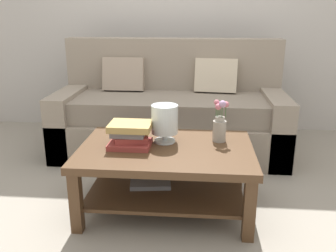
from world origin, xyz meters
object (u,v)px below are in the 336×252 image
(couch, at_px, (171,114))
(glass_hurricane_vase, at_px, (165,120))
(coffee_table, at_px, (166,164))
(flower_pitcher, at_px, (220,124))
(book_stack_main, at_px, (130,134))

(couch, height_order, glass_hurricane_vase, couch)
(coffee_table, bearing_deg, flower_pitcher, 22.78)
(glass_hurricane_vase, distance_m, flower_pitcher, 0.38)
(glass_hurricane_vase, bearing_deg, couch, 92.20)
(coffee_table, xyz_separation_m, flower_pitcher, (0.36, 0.15, 0.24))
(coffee_table, bearing_deg, book_stack_main, 179.97)
(couch, relative_size, book_stack_main, 7.52)
(book_stack_main, xyz_separation_m, glass_hurricane_vase, (0.22, 0.10, 0.07))
(glass_hurricane_vase, height_order, flower_pitcher, flower_pitcher)
(book_stack_main, bearing_deg, coffee_table, -0.03)
(coffee_table, relative_size, glass_hurricane_vase, 4.40)
(couch, height_order, book_stack_main, couch)
(glass_hurricane_vase, bearing_deg, book_stack_main, -155.91)
(book_stack_main, bearing_deg, flower_pitcher, 14.21)
(book_stack_main, distance_m, flower_pitcher, 0.62)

